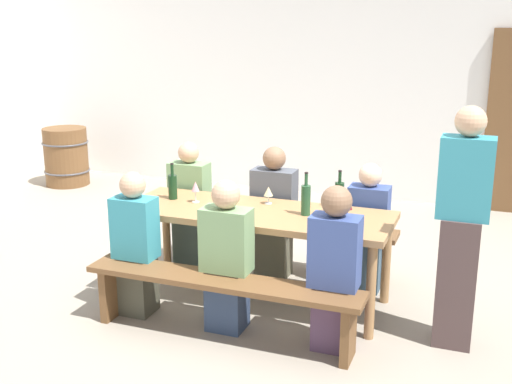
{
  "coord_description": "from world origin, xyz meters",
  "views": [
    {
      "loc": [
        1.68,
        -4.44,
        2.18
      ],
      "look_at": [
        0.0,
        0.0,
        0.9
      ],
      "focal_mm": 44.7,
      "sensor_mm": 36.0,
      "label": 1
    }
  ],
  "objects_px": {
    "bench_near": "(221,291)",
    "wine_bottle_0": "(339,194)",
    "wine_bottle_1": "(306,199)",
    "seated_guest_far_1": "(274,216)",
    "wine_barrel": "(66,156)",
    "wine_bottle_3": "(173,186)",
    "seated_guest_near_0": "(136,247)",
    "seated_guest_far_2": "(368,230)",
    "seated_guest_near_1": "(227,259)",
    "wine_glass_0": "(195,187)",
    "wine_glass_2": "(348,204)",
    "bench_far": "(283,232)",
    "seated_guest_near_2": "(334,271)",
    "tasting_table": "(256,220)",
    "wine_glass_1": "(268,192)",
    "seated_guest_far_0": "(190,207)",
    "wine_bottle_2": "(335,213)",
    "standing_host": "(461,232)"
  },
  "relations": [
    {
      "from": "bench_near",
      "to": "wine_bottle_2",
      "type": "bearing_deg",
      "value": 34.04
    },
    {
      "from": "wine_bottle_3",
      "to": "seated_guest_far_2",
      "type": "height_order",
      "value": "seated_guest_far_2"
    },
    {
      "from": "wine_bottle_0",
      "to": "seated_guest_near_1",
      "type": "relative_size",
      "value": 0.28
    },
    {
      "from": "wine_bottle_0",
      "to": "wine_bottle_2",
      "type": "xyz_separation_m",
      "value": [
        0.09,
        -0.51,
        0.0
      ]
    },
    {
      "from": "wine_bottle_3",
      "to": "wine_bottle_0",
      "type": "bearing_deg",
      "value": 9.0
    },
    {
      "from": "bench_far",
      "to": "seated_guest_near_2",
      "type": "distance_m",
      "value": 1.45
    },
    {
      "from": "seated_guest_far_0",
      "to": "seated_guest_near_1",
      "type": "bearing_deg",
      "value": 37.64
    },
    {
      "from": "seated_guest_near_1",
      "to": "seated_guest_far_2",
      "type": "height_order",
      "value": "seated_guest_near_1"
    },
    {
      "from": "tasting_table",
      "to": "wine_glass_1",
      "type": "height_order",
      "value": "wine_glass_1"
    },
    {
      "from": "bench_near",
      "to": "seated_guest_far_0",
      "type": "xyz_separation_m",
      "value": [
        -0.84,
        1.21,
        0.19
      ]
    },
    {
      "from": "wine_glass_0",
      "to": "seated_guest_far_2",
      "type": "xyz_separation_m",
      "value": [
        1.32,
        0.48,
        -0.36
      ]
    },
    {
      "from": "bench_near",
      "to": "seated_guest_near_1",
      "type": "distance_m",
      "value": 0.23
    },
    {
      "from": "wine_bottle_3",
      "to": "wine_barrel",
      "type": "bearing_deg",
      "value": 139.91
    },
    {
      "from": "tasting_table",
      "to": "seated_guest_near_2",
      "type": "height_order",
      "value": "seated_guest_near_2"
    },
    {
      "from": "seated_guest_far_0",
      "to": "standing_host",
      "type": "xyz_separation_m",
      "value": [
        2.38,
        -0.71,
        0.27
      ]
    },
    {
      "from": "tasting_table",
      "to": "wine_glass_0",
      "type": "xyz_separation_m",
      "value": [
        -0.54,
        0.05,
        0.21
      ]
    },
    {
      "from": "seated_guest_far_1",
      "to": "wine_bottle_3",
      "type": "bearing_deg",
      "value": -57.7
    },
    {
      "from": "bench_near",
      "to": "wine_glass_0",
      "type": "bearing_deg",
      "value": 126.7
    },
    {
      "from": "wine_glass_2",
      "to": "standing_host",
      "type": "bearing_deg",
      "value": -11.73
    },
    {
      "from": "wine_glass_1",
      "to": "seated_guest_far_0",
      "type": "xyz_separation_m",
      "value": [
        -0.87,
        0.32,
        -0.31
      ]
    },
    {
      "from": "bench_far",
      "to": "seated_guest_far_0",
      "type": "bearing_deg",
      "value": -169.9
    },
    {
      "from": "wine_bottle_2",
      "to": "wine_bottle_1",
      "type": "bearing_deg",
      "value": 139.25
    },
    {
      "from": "wine_bottle_0",
      "to": "seated_guest_near_1",
      "type": "xyz_separation_m",
      "value": [
        -0.61,
        -0.82,
        -0.33
      ]
    },
    {
      "from": "bench_near",
      "to": "wine_glass_2",
      "type": "bearing_deg",
      "value": 42.8
    },
    {
      "from": "wine_barrel",
      "to": "wine_bottle_3",
      "type": "bearing_deg",
      "value": -40.09
    },
    {
      "from": "tasting_table",
      "to": "wine_glass_1",
      "type": "bearing_deg",
      "value": 83.27
    },
    {
      "from": "seated_guest_far_2",
      "to": "seated_guest_far_1",
      "type": "bearing_deg",
      "value": -90.0
    },
    {
      "from": "bench_near",
      "to": "wine_bottle_0",
      "type": "height_order",
      "value": "wine_bottle_0"
    },
    {
      "from": "wine_glass_2",
      "to": "seated_guest_far_2",
      "type": "height_order",
      "value": "seated_guest_far_2"
    },
    {
      "from": "wine_bottle_1",
      "to": "wine_bottle_3",
      "type": "bearing_deg",
      "value": 177.77
    },
    {
      "from": "wine_glass_0",
      "to": "standing_host",
      "type": "xyz_separation_m",
      "value": [
        2.08,
        -0.23,
        -0.06
      ]
    },
    {
      "from": "wine_bottle_1",
      "to": "seated_guest_near_0",
      "type": "height_order",
      "value": "seated_guest_near_0"
    },
    {
      "from": "bench_near",
      "to": "wine_bottle_3",
      "type": "relative_size",
      "value": 6.63
    },
    {
      "from": "wine_glass_2",
      "to": "wine_bottle_0",
      "type": "bearing_deg",
      "value": 114.01
    },
    {
      "from": "seated_guest_near_2",
      "to": "seated_guest_far_2",
      "type": "distance_m",
      "value": 1.06
    },
    {
      "from": "wine_bottle_1",
      "to": "seated_guest_far_1",
      "type": "height_order",
      "value": "seated_guest_far_1"
    },
    {
      "from": "wine_bottle_3",
      "to": "wine_barrel",
      "type": "relative_size",
      "value": 0.39
    },
    {
      "from": "tasting_table",
      "to": "wine_bottle_3",
      "type": "distance_m",
      "value": 0.79
    },
    {
      "from": "bench_far",
      "to": "wine_barrel",
      "type": "relative_size",
      "value": 2.58
    },
    {
      "from": "bench_far",
      "to": "wine_glass_1",
      "type": "relative_size",
      "value": 14.22
    },
    {
      "from": "wine_bottle_1",
      "to": "wine_glass_0",
      "type": "height_order",
      "value": "wine_bottle_1"
    },
    {
      "from": "bench_near",
      "to": "seated_guest_near_1",
      "type": "bearing_deg",
      "value": 98.67
    },
    {
      "from": "bench_near",
      "to": "tasting_table",
      "type": "bearing_deg",
      "value": 90.0
    },
    {
      "from": "wine_bottle_1",
      "to": "seated_guest_near_0",
      "type": "relative_size",
      "value": 0.3
    },
    {
      "from": "seated_guest_far_0",
      "to": "seated_guest_far_1",
      "type": "distance_m",
      "value": 0.81
    },
    {
      "from": "wine_glass_1",
      "to": "seated_guest_far_0",
      "type": "relative_size",
      "value": 0.12
    },
    {
      "from": "seated_guest_near_0",
      "to": "seated_guest_far_1",
      "type": "height_order",
      "value": "seated_guest_far_1"
    },
    {
      "from": "bench_far",
      "to": "wine_barrel",
      "type": "bearing_deg",
      "value": 153.12
    },
    {
      "from": "seated_guest_near_1",
      "to": "seated_guest_far_0",
      "type": "relative_size",
      "value": 0.98
    },
    {
      "from": "bench_near",
      "to": "wine_glass_1",
      "type": "relative_size",
      "value": 14.22
    }
  ]
}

